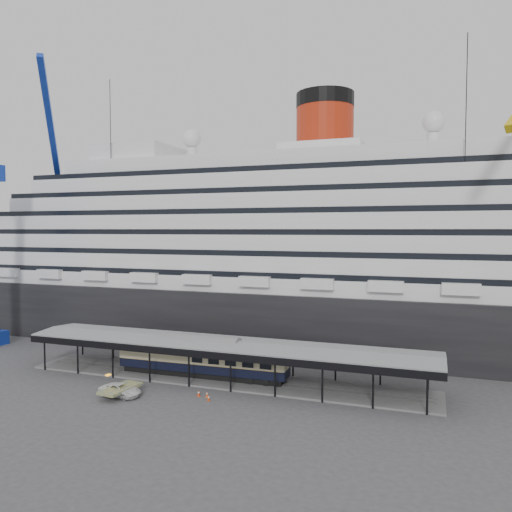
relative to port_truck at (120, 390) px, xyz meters
name	(u,v)px	position (x,y,z in m)	size (l,w,h in m)	color
ground	(206,391)	(9.06, 5.07, -0.74)	(200.00, 200.00, 0.00)	#3E3E41
cruise_ship	(281,239)	(9.11, 37.07, 17.61)	(130.00, 30.00, 43.90)	black
platform_canopy	(222,363)	(9.06, 10.07, 1.62)	(56.00, 9.18, 5.30)	slate
port_truck	(120,390)	(0.00, 0.00, 0.00)	(2.46, 5.33, 1.48)	silver
pullman_carriage	(202,357)	(6.08, 10.07, 2.09)	(24.00, 3.70, 23.50)	black
traffic_cone_left	(199,393)	(8.94, 3.14, -0.37)	(0.49, 0.49, 0.75)	red
traffic_cone_mid	(207,394)	(10.05, 3.13, -0.38)	(0.46, 0.46, 0.72)	#DE460C
traffic_cone_right	(209,398)	(10.76, 2.09, -0.40)	(0.42, 0.42, 0.68)	red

